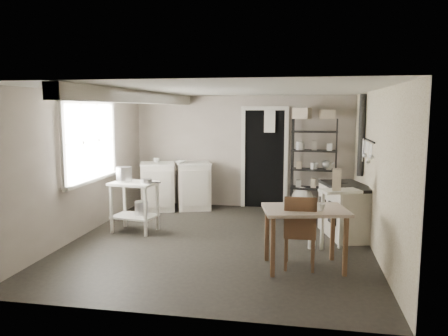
% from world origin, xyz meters
% --- Properties ---
extents(floor, '(5.00, 5.00, 0.00)m').
position_xyz_m(floor, '(0.00, 0.00, 0.00)').
color(floor, black).
rests_on(floor, ground).
extents(ceiling, '(5.00, 5.00, 0.00)m').
position_xyz_m(ceiling, '(0.00, 0.00, 2.30)').
color(ceiling, silver).
rests_on(ceiling, wall_back).
extents(wall_back, '(4.50, 0.02, 2.30)m').
position_xyz_m(wall_back, '(0.00, 2.50, 1.15)').
color(wall_back, '#A3978B').
rests_on(wall_back, ground).
extents(wall_front, '(4.50, 0.02, 2.30)m').
position_xyz_m(wall_front, '(0.00, -2.50, 1.15)').
color(wall_front, '#A3978B').
rests_on(wall_front, ground).
extents(wall_left, '(0.02, 5.00, 2.30)m').
position_xyz_m(wall_left, '(-2.25, 0.00, 1.15)').
color(wall_left, '#A3978B').
rests_on(wall_left, ground).
extents(wall_right, '(0.02, 5.00, 2.30)m').
position_xyz_m(wall_right, '(2.25, 0.00, 1.15)').
color(wall_right, '#A3978B').
rests_on(wall_right, ground).
extents(window, '(0.12, 1.76, 1.28)m').
position_xyz_m(window, '(-2.22, 0.20, 1.50)').
color(window, silver).
rests_on(window, wall_left).
extents(doorway, '(0.96, 0.10, 2.08)m').
position_xyz_m(doorway, '(0.45, 2.47, 1.00)').
color(doorway, silver).
rests_on(doorway, ground).
extents(ceiling_beam, '(0.18, 5.00, 0.18)m').
position_xyz_m(ceiling_beam, '(-1.20, 0.00, 2.20)').
color(ceiling_beam, silver).
rests_on(ceiling_beam, ceiling).
extents(wallpaper_panel, '(0.01, 5.00, 2.30)m').
position_xyz_m(wallpaper_panel, '(2.24, 0.00, 1.15)').
color(wallpaper_panel, beige).
rests_on(wallpaper_panel, wall_right).
extents(utensil_rail, '(0.06, 1.20, 0.44)m').
position_xyz_m(utensil_rail, '(2.19, 0.60, 1.55)').
color(utensil_rail, silver).
rests_on(utensil_rail, wall_right).
extents(prep_table, '(0.79, 0.62, 0.83)m').
position_xyz_m(prep_table, '(-1.50, 0.28, 0.40)').
color(prep_table, silver).
rests_on(prep_table, ground).
extents(stockpot, '(0.27, 0.27, 0.28)m').
position_xyz_m(stockpot, '(-1.68, 0.30, 0.94)').
color(stockpot, silver).
rests_on(stockpot, prep_table).
extents(saucepan, '(0.19, 0.19, 0.10)m').
position_xyz_m(saucepan, '(-1.26, 0.22, 0.85)').
color(saucepan, silver).
rests_on(saucepan, prep_table).
extents(bucket, '(0.22, 0.22, 0.24)m').
position_xyz_m(bucket, '(-1.40, 0.32, 0.39)').
color(bucket, silver).
rests_on(bucket, prep_table).
extents(base_cabinets, '(1.58, 1.06, 0.96)m').
position_xyz_m(base_cabinets, '(-1.29, 1.98, 0.46)').
color(base_cabinets, beige).
rests_on(base_cabinets, ground).
extents(mixing_bowl, '(0.32, 0.32, 0.07)m').
position_xyz_m(mixing_bowl, '(-1.17, 1.88, 0.95)').
color(mixing_bowl, silver).
rests_on(mixing_bowl, base_cabinets).
extents(counter_cup, '(0.14, 0.14, 0.10)m').
position_xyz_m(counter_cup, '(-1.65, 1.87, 0.97)').
color(counter_cup, silver).
rests_on(counter_cup, base_cabinets).
extents(shelf_rack, '(0.89, 0.40, 1.84)m').
position_xyz_m(shelf_rack, '(1.44, 2.19, 0.95)').
color(shelf_rack, black).
rests_on(shelf_rack, ground).
extents(shelf_jar, '(0.11, 0.11, 0.19)m').
position_xyz_m(shelf_jar, '(1.20, 2.22, 1.37)').
color(shelf_jar, silver).
rests_on(shelf_jar, shelf_rack).
extents(storage_box_a, '(0.37, 0.35, 0.21)m').
position_xyz_m(storage_box_a, '(1.19, 2.17, 2.01)').
color(storage_box_a, beige).
rests_on(storage_box_a, shelf_rack).
extents(storage_box_b, '(0.30, 0.28, 0.17)m').
position_xyz_m(storage_box_b, '(1.66, 2.20, 1.99)').
color(storage_box_b, beige).
rests_on(storage_box_b, shelf_rack).
extents(stove, '(0.85, 1.18, 0.83)m').
position_xyz_m(stove, '(1.92, 0.63, 0.44)').
color(stove, beige).
rests_on(stove, ground).
extents(stovepipe, '(0.14, 0.14, 1.55)m').
position_xyz_m(stovepipe, '(2.18, 1.14, 1.59)').
color(stovepipe, black).
rests_on(stovepipe, stove).
extents(side_ledge, '(0.64, 0.50, 0.87)m').
position_xyz_m(side_ledge, '(1.76, -0.05, 0.43)').
color(side_ledge, silver).
rests_on(side_ledge, ground).
extents(oats_box, '(0.13, 0.21, 0.30)m').
position_xyz_m(oats_box, '(1.71, -0.06, 1.01)').
color(oats_box, beige).
rests_on(oats_box, side_ledge).
extents(work_table, '(1.15, 0.91, 0.78)m').
position_xyz_m(work_table, '(1.26, -0.94, 0.38)').
color(work_table, '#BCAEA1').
rests_on(work_table, ground).
extents(table_cup, '(0.12, 0.12, 0.09)m').
position_xyz_m(table_cup, '(1.46, -1.04, 0.80)').
color(table_cup, silver).
rests_on(table_cup, work_table).
extents(chair, '(0.39, 0.41, 0.96)m').
position_xyz_m(chair, '(1.21, -0.92, 0.48)').
color(chair, brown).
rests_on(chair, ground).
extents(flour_sack, '(0.53, 0.49, 0.51)m').
position_xyz_m(flour_sack, '(1.23, 2.16, 0.24)').
color(flour_sack, white).
rests_on(flour_sack, ground).
extents(floor_crock, '(0.11, 0.11, 0.14)m').
position_xyz_m(floor_crock, '(1.38, -0.12, 0.07)').
color(floor_crock, silver).
rests_on(floor_crock, ground).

